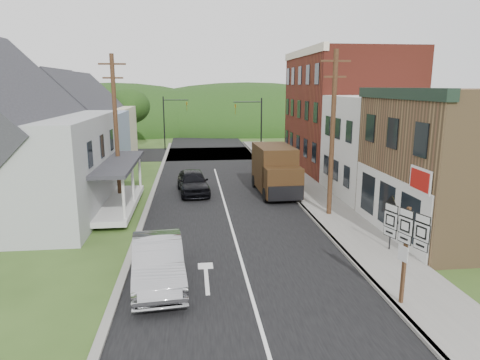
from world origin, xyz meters
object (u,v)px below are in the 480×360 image
object	(u,v)px
silver_sedan	(158,262)
warning_sign	(391,215)
dark_sedan	(193,182)
route_sign_cluster	(405,242)
delivery_van	(276,170)

from	to	relation	value
silver_sedan	warning_sign	size ratio (longest dim) A/B	2.09
dark_sedan	route_sign_cluster	bearing A→B (deg)	-73.43
dark_sedan	route_sign_cluster	distance (m)	17.46
dark_sedan	delivery_van	xyz separation A→B (m)	(5.51, -0.67, 0.82)
delivery_van	route_sign_cluster	world-z (taller)	route_sign_cluster
route_sign_cluster	warning_sign	world-z (taller)	route_sign_cluster
silver_sedan	route_sign_cluster	world-z (taller)	route_sign_cluster
delivery_van	route_sign_cluster	xyz separation A→B (m)	(1.16, -15.40, 0.64)
delivery_van	route_sign_cluster	bearing A→B (deg)	-87.36
silver_sedan	route_sign_cluster	bearing A→B (deg)	-23.99
dark_sedan	delivery_van	size ratio (longest dim) A/B	0.81
delivery_van	warning_sign	bearing A→B (deg)	-76.56
silver_sedan	delivery_van	size ratio (longest dim) A/B	0.88
route_sign_cluster	dark_sedan	bearing A→B (deg)	95.20
silver_sedan	warning_sign	world-z (taller)	warning_sign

